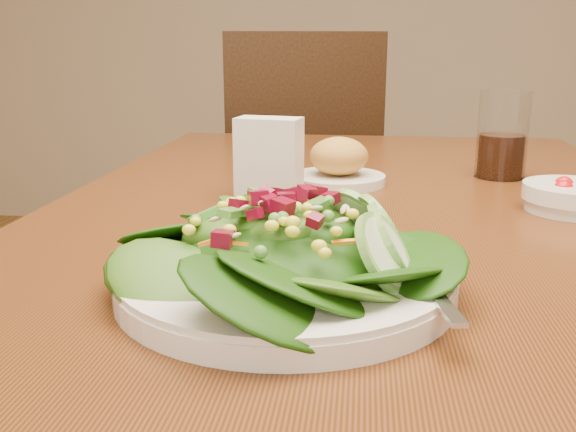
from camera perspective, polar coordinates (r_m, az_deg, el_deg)
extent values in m
cube|color=#5B2B15|center=(0.92, 7.18, -0.16)|extent=(0.90, 1.40, 0.04)
cylinder|color=black|center=(1.69, -6.79, -6.37)|extent=(0.07, 0.07, 0.71)
cylinder|color=black|center=(1.69, 20.10, -7.16)|extent=(0.07, 0.07, 0.71)
cube|color=black|center=(2.05, 0.81, 1.11)|extent=(0.54, 0.54, 0.04)
cylinder|color=black|center=(2.34, 5.18, -3.52)|extent=(0.04, 0.04, 0.45)
cylinder|color=black|center=(2.30, -4.59, -3.77)|extent=(0.04, 0.04, 0.45)
cylinder|color=black|center=(1.97, 7.09, -7.18)|extent=(0.04, 0.04, 0.45)
cylinder|color=black|center=(1.93, -4.57, -7.56)|extent=(0.04, 0.04, 0.45)
cube|color=black|center=(1.79, 1.49, 7.97)|extent=(0.44, 0.12, 0.51)
cylinder|color=silver|center=(0.59, -0.23, -5.77)|extent=(0.31, 0.31, 0.02)
ellipsoid|color=#18340A|center=(0.58, -0.23, -2.72)|extent=(0.21, 0.21, 0.05)
cube|color=silver|center=(0.55, 12.94, -5.95)|extent=(0.05, 0.18, 0.01)
cylinder|color=silver|center=(1.04, 4.50, 3.28)|extent=(0.15, 0.15, 0.02)
ellipsoid|color=#B6802D|center=(1.03, 4.54, 5.35)|extent=(0.09, 0.09, 0.06)
cylinder|color=silver|center=(0.94, 24.03, 1.51)|extent=(0.13, 0.13, 0.04)
sphere|color=red|center=(0.95, 23.30, 2.43)|extent=(0.03, 0.03, 0.03)
sphere|color=red|center=(0.93, 23.28, 2.10)|extent=(0.03, 0.03, 0.03)
cylinder|color=silver|center=(1.13, 18.53, 6.88)|extent=(0.08, 0.08, 0.14)
cylinder|color=black|center=(1.14, 18.38, 5.08)|extent=(0.07, 0.07, 0.07)
cube|color=white|center=(0.92, -1.70, 5.08)|extent=(0.10, 0.06, 0.12)
cube|color=white|center=(0.92, -1.70, 5.64)|extent=(0.08, 0.05, 0.10)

